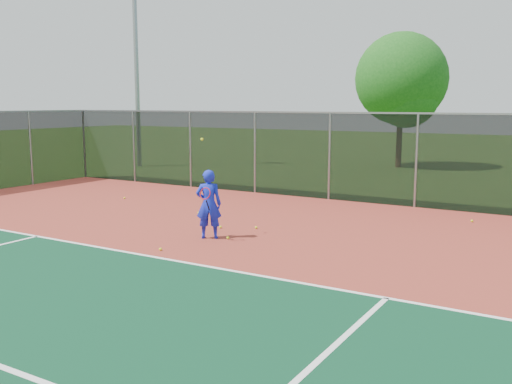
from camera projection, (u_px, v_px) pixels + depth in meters
The scene contains 13 objects.
ground at pixel (185, 337), 8.20m from camera, with size 120.00×120.00×0.00m, color #2E5317.
court_apron at pixel (256, 296), 9.90m from camera, with size 30.00×20.00×0.02m, color #9A3527.
fence_back at pixel (416, 159), 18.15m from camera, with size 30.00×0.06×3.03m.
tennis_player at pixel (209, 204), 14.00m from camera, with size 0.74×0.75×2.47m.
practice_ball_0 at pixel (472, 221), 16.03m from camera, with size 0.07×0.07×0.07m, color #E2F01B.
practice_ball_1 at pixel (125, 198), 19.94m from camera, with size 0.07×0.07×0.07m, color #E2F01B.
practice_ball_3 at pixel (160, 249), 12.91m from camera, with size 0.07×0.07×0.07m, color #E2F01B.
practice_ball_4 at pixel (198, 213), 17.20m from camera, with size 0.07×0.07×0.07m, color #E2F01B.
practice_ball_5 at pixel (256, 227), 15.17m from camera, with size 0.07×0.07×0.07m, color #E2F01B.
practice_ball_6 at pixel (228, 238), 14.01m from camera, with size 0.07×0.07×0.07m, color #E2F01B.
practice_ball_7 at pixel (221, 227), 15.24m from camera, with size 0.07×0.07×0.07m, color #E2F01B.
floodlight_nw at pixel (136, 41), 29.59m from camera, with size 0.90×0.40×11.58m.
tree_back_left at pixel (403, 83), 29.36m from camera, with size 4.76×4.76×6.99m.
Camera 1 is at (4.86, -6.17, 3.31)m, focal length 40.00 mm.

